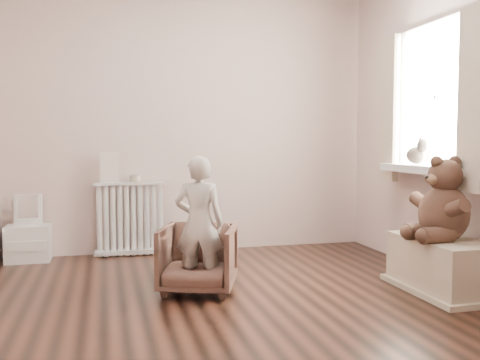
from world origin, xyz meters
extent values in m
cube|color=black|center=(0.00, 0.00, 0.00)|extent=(3.60, 3.60, 0.01)
cube|color=beige|center=(0.00, 1.80, 1.30)|extent=(3.60, 0.02, 2.60)
cube|color=beige|center=(0.00, -1.80, 1.30)|extent=(3.60, 0.02, 2.60)
cube|color=beige|center=(1.80, 0.00, 1.30)|extent=(0.02, 3.60, 2.60)
cube|color=white|center=(1.76, 0.30, 1.45)|extent=(0.03, 0.90, 1.10)
cube|color=silver|center=(1.67, 0.30, 0.87)|extent=(0.22, 1.10, 0.06)
cube|color=beige|center=(1.65, -0.27, 1.39)|extent=(0.06, 0.26, 1.30)
cube|color=beige|center=(1.65, 0.87, 1.39)|extent=(0.06, 0.26, 1.30)
cube|color=silver|center=(-0.63, 1.68, 0.39)|extent=(0.67, 0.13, 0.71)
cube|color=beige|center=(-0.82, 1.68, 0.86)|extent=(0.17, 0.02, 0.29)
cylinder|color=#A59E8C|center=(-0.57, 1.68, 0.74)|extent=(0.11, 0.11, 0.07)
cube|color=silver|center=(-1.55, 1.65, 0.28)|extent=(0.39, 0.28, 0.61)
imported|color=brown|center=(-0.21, 0.27, 0.24)|extent=(0.68, 0.69, 0.49)
imported|color=beige|center=(-0.21, 0.22, 0.51)|extent=(0.42, 0.34, 0.98)
cube|color=beige|center=(1.52, -0.16, 0.20)|extent=(0.44, 0.83, 0.39)
camera|label=1|loc=(-0.85, -3.52, 1.09)|focal=40.00mm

